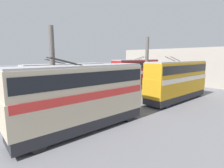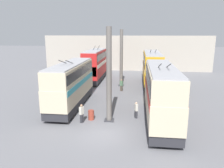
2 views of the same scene
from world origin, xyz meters
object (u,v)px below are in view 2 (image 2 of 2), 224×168
object	(u,v)px
bus_right_near	(71,82)
oil_drum	(91,115)
person_aisle_midway	(121,85)
person_by_right_row	(82,113)
bus_left_near	(161,91)
bus_right_mid	(95,64)
bus_left_far	(152,67)
person_by_left_row	(136,110)

from	to	relation	value
bus_right_near	oil_drum	distance (m)	5.17
bus_right_near	person_aisle_midway	world-z (taller)	bus_right_near
person_by_right_row	oil_drum	bearing A→B (deg)	73.00
bus_left_near	bus_right_mid	bearing A→B (deg)	29.11
bus_right_near	oil_drum	size ratio (longest dim) A/B	11.60
oil_drum	bus_right_near	bearing A→B (deg)	39.46
bus_right_mid	person_aisle_midway	world-z (taller)	bus_right_mid
bus_right_mid	person_aisle_midway	size ratio (longest dim) A/B	5.82
bus_left_near	bus_right_near	xyz separation A→B (m)	(3.22, 9.30, -0.15)
bus_left_far	bus_right_near	world-z (taller)	bus_left_far
person_by_right_row	oil_drum	distance (m)	1.16
bus_right_near	bus_left_far	bearing A→B (deg)	-40.23
oil_drum	person_aisle_midway	bearing A→B (deg)	-10.58
person_by_left_row	oil_drum	world-z (taller)	person_by_left_row
bus_right_near	person_aisle_midway	xyz separation A→B (m)	(7.20, -4.95, -1.88)
bus_left_far	person_by_left_row	xyz separation A→B (m)	(-13.66, 2.17, -2.09)
bus_left_near	oil_drum	bearing A→B (deg)	93.15
bus_right_mid	oil_drum	xyz separation A→B (m)	(-17.05, -2.94, -2.51)
bus_right_mid	person_aisle_midway	bearing A→B (deg)	-141.78
person_by_right_row	bus_right_near	bearing A→B (deg)	141.20
bus_right_near	person_aisle_midway	size ratio (longest dim) A/B	6.29
bus_left_far	bus_right_mid	bearing A→B (deg)	75.00
bus_right_mid	bus_right_near	bearing A→B (deg)	180.00
person_by_left_row	person_aisle_midway	xyz separation A→B (m)	(9.87, 2.18, 0.05)
bus_right_near	person_by_left_row	size ratio (longest dim) A/B	6.60
person_by_left_row	person_aisle_midway	distance (m)	10.10
bus_right_mid	person_by_left_row	size ratio (longest dim) A/B	6.11
person_by_left_row	person_by_right_row	distance (m)	5.18
bus_left_far	person_aisle_midway	distance (m)	6.12
bus_left_far	person_aisle_midway	size ratio (longest dim) A/B	6.63
bus_left_near	person_by_left_row	world-z (taller)	bus_left_near
person_by_right_row	bus_left_near	bearing A→B (deg)	33.29
bus_right_mid	person_by_right_row	size ratio (longest dim) A/B	5.62
bus_right_near	bus_right_mid	size ratio (longest dim) A/B	1.08
bus_right_near	person_by_right_row	bearing A→B (deg)	-152.84
bus_left_far	bus_right_near	distance (m)	14.40
bus_right_mid	oil_drum	bearing A→B (deg)	-170.23
person_by_left_row	bus_left_near	bearing A→B (deg)	147.36
bus_left_near	oil_drum	xyz separation A→B (m)	(-0.35, 6.36, -2.46)
bus_right_near	bus_left_near	bearing A→B (deg)	-109.08
bus_left_near	bus_right_mid	xyz separation A→B (m)	(16.70, 9.30, 0.05)
bus_left_near	bus_right_mid	distance (m)	19.11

